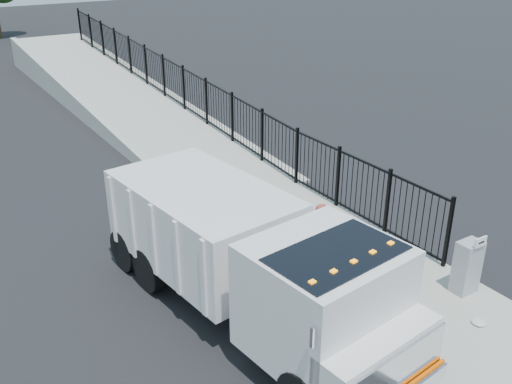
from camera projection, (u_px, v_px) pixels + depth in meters
ground at (275, 276)px, 13.63m from camera, size 120.00×120.00×0.00m
sidewalk at (394, 289)px, 13.02m from camera, size 3.55×12.00×0.12m
curb at (329, 316)px, 12.07m from camera, size 0.30×12.00×0.16m
ramp at (121, 106)px, 26.90m from camera, size 3.95×24.06×3.19m
iron_fence at (184, 102)px, 24.17m from camera, size 0.10×28.00×1.80m
truck at (252, 258)px, 11.47m from camera, size 3.36×8.08×2.69m
worker at (321, 235)px, 13.50m from camera, size 0.44×0.63×1.65m
utility_cabinet at (467, 267)px, 12.59m from camera, size 0.55×0.40×1.25m
arrow_sign at (481, 242)px, 12.12m from camera, size 0.35×0.04×0.22m
debris at (479, 322)px, 11.76m from camera, size 0.30×0.30×0.07m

